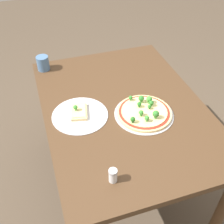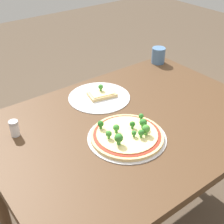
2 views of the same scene
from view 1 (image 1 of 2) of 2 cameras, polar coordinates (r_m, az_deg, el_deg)
name	(u,v)px [view 1 (image 1 of 2)]	position (r m, az deg, el deg)	size (l,w,h in m)	color
ground_plane	(121,180)	(2.11, 1.84, -13.68)	(8.00, 8.00, 0.00)	brown
dining_table	(123,118)	(1.64, 2.30, -1.18)	(1.23, 0.89, 0.71)	#4C331E
pizza_tray_whole	(144,112)	(1.53, 6.57, -0.05)	(0.32, 0.32, 0.07)	silver
pizza_tray_slice	(80,114)	(1.53, -6.62, -0.32)	(0.31, 0.31, 0.06)	silver
drinking_cup	(43,63)	(1.91, -13.85, 9.61)	(0.08, 0.08, 0.09)	#4C7099
condiment_shaker	(113,175)	(1.21, 0.19, -12.77)	(0.04, 0.04, 0.07)	silver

